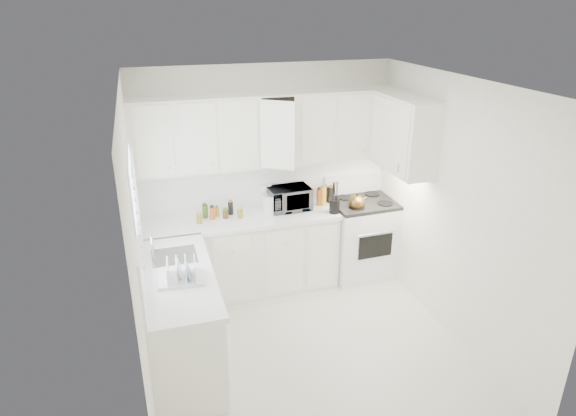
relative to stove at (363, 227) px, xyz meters
name	(u,v)px	position (x,y,z in m)	size (l,w,h in m)	color
floor	(308,349)	(-1.15, -1.28, -0.62)	(3.20, 3.20, 0.00)	silver
ceiling	(313,85)	(-1.15, -1.28, 1.98)	(3.20, 3.20, 0.00)	white
wall_back	(266,176)	(-1.15, 0.32, 0.68)	(3.00, 3.00, 0.00)	white
wall_front	(395,337)	(-1.15, -2.88, 0.68)	(3.00, 3.00, 0.00)	white
wall_left	(138,254)	(-2.65, -1.28, 0.68)	(3.20, 3.20, 0.00)	white
wall_right	(455,213)	(0.35, -1.28, 0.68)	(3.20, 3.20, 0.00)	white
window_blinds	(136,210)	(-2.63, -0.93, 0.93)	(0.06, 0.96, 1.06)	white
lower_cabinets_back	(242,256)	(-1.54, 0.02, -0.17)	(2.22, 0.60, 0.90)	white
lower_cabinets_left	(181,320)	(-2.35, -1.08, -0.17)	(0.60, 1.60, 0.90)	white
countertop_back	(240,219)	(-1.54, 0.01, 0.30)	(2.24, 0.64, 0.05)	white
countertop_left	(178,276)	(-2.34, -1.08, 0.30)	(0.64, 1.62, 0.05)	white
backsplash_back	(266,182)	(-1.15, 0.31, 0.60)	(2.98, 0.02, 0.55)	white
backsplash_left	(140,251)	(-2.64, -1.08, 0.60)	(0.02, 1.60, 0.55)	white
upper_cabinets_back	(269,164)	(-1.15, 0.15, 0.88)	(3.00, 0.33, 0.80)	white
upper_cabinets_right	(401,170)	(0.19, -0.46, 0.88)	(0.33, 0.90, 0.80)	white
sink	(173,245)	(-2.34, -0.73, 0.45)	(0.42, 0.38, 0.30)	gray
stove	(363,227)	(0.00, 0.00, 0.00)	(0.81, 0.67, 1.25)	white
tea_kettle	(357,202)	(-0.18, -0.16, 0.42)	(0.23, 0.20, 0.22)	brown
frying_pan	(372,196)	(0.18, 0.16, 0.34)	(0.24, 0.41, 0.04)	black
microwave	(289,196)	(-0.94, 0.08, 0.49)	(0.48, 0.27, 0.33)	gray
rice_cooker	(273,201)	(-1.14, 0.07, 0.45)	(0.25, 0.25, 0.25)	white
paper_towel	(267,196)	(-1.16, 0.24, 0.46)	(0.12, 0.12, 0.27)	white
utensil_crock	(335,197)	(-0.47, -0.18, 0.52)	(0.13, 0.13, 0.39)	black
dish_rack	(180,270)	(-2.32, -1.21, 0.43)	(0.39, 0.29, 0.22)	white
spice_left_0	(198,212)	(-2.00, 0.14, 0.39)	(0.06, 0.06, 0.13)	olive
spice_left_1	(205,214)	(-1.92, 0.05, 0.39)	(0.06, 0.06, 0.13)	#417326
spice_left_2	(211,211)	(-1.85, 0.14, 0.39)	(0.06, 0.06, 0.13)	#D55E1C
spice_left_3	(219,213)	(-1.77, 0.05, 0.39)	(0.06, 0.06, 0.13)	gold
spice_left_4	(224,209)	(-1.70, 0.14, 0.39)	(0.06, 0.06, 0.13)	brown
spice_left_5	(232,211)	(-1.62, 0.05, 0.39)	(0.06, 0.06, 0.13)	black
spice_left_6	(237,208)	(-1.55, 0.14, 0.39)	(0.06, 0.06, 0.13)	olive
sauce_right_0	(316,195)	(-0.57, 0.18, 0.42)	(0.06, 0.06, 0.19)	#D55E1C
sauce_right_1	(322,197)	(-0.51, 0.12, 0.42)	(0.06, 0.06, 0.19)	gold
sauce_right_2	(324,194)	(-0.46, 0.18, 0.42)	(0.06, 0.06, 0.19)	brown
sauce_right_3	(330,196)	(-0.40, 0.12, 0.42)	(0.06, 0.06, 0.19)	black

